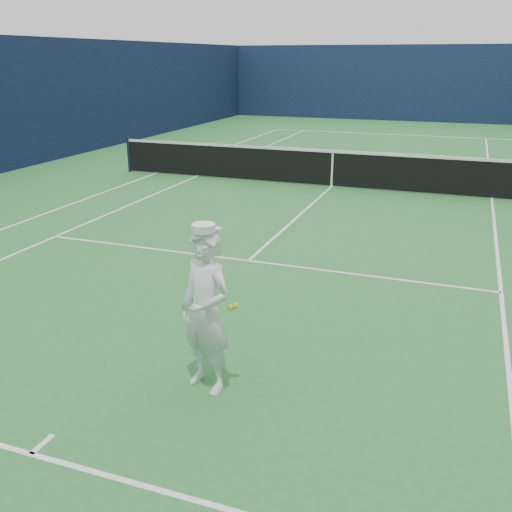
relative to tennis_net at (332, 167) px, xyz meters
The scene contains 5 objects.
ground 0.55m from the tennis_net, ahead, with size 80.00×80.00×0.00m, color #2B7232.
court_markings 0.55m from the tennis_net, ahead, with size 11.03×23.83×0.01m.
windscreen_fence 1.45m from the tennis_net, ahead, with size 20.12×36.12×4.00m.
tennis_net is the anchor object (origin of this frame).
tennis_player 10.36m from the tennis_net, 84.30° to the right, with size 0.76×0.69×1.84m.
Camera 1 is at (3.37, -15.17, 3.39)m, focal length 40.00 mm.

